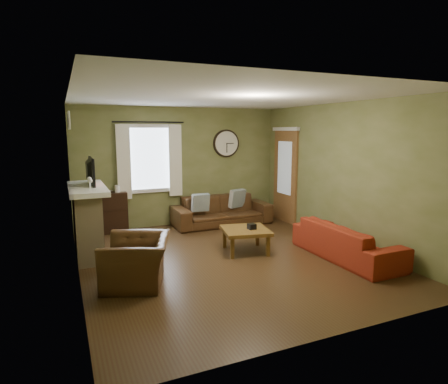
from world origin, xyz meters
name	(u,v)px	position (x,y,z in m)	size (l,w,h in m)	color
floor	(228,258)	(0.00, 0.00, 0.00)	(4.60, 5.20, 0.00)	#3D2915
ceiling	(228,97)	(0.00, 0.00, 2.60)	(4.60, 5.20, 0.00)	white
wall_left	(74,190)	(-2.30, 0.00, 1.30)	(0.00, 5.20, 2.60)	olive
wall_right	(342,174)	(2.30, 0.00, 1.30)	(0.00, 5.20, 2.60)	olive
wall_back	(180,167)	(0.00, 2.60, 1.30)	(4.60, 0.00, 2.60)	olive
wall_front	(338,213)	(0.00, -2.60, 1.30)	(4.60, 0.00, 2.60)	olive
fireplace	(87,223)	(-2.10, 1.15, 0.55)	(0.40, 1.40, 1.10)	#CEB38A
firebox	(100,236)	(-1.91, 1.15, 0.30)	(0.04, 0.60, 0.55)	black
mantel	(87,188)	(-2.07, 1.15, 1.14)	(0.58, 1.60, 0.08)	white
tv	(87,175)	(-2.05, 1.30, 1.35)	(0.60, 0.08, 0.35)	black
tv_screen	(92,171)	(-1.97, 1.30, 1.41)	(0.02, 0.62, 0.36)	#994C3F
medallion_left	(69,120)	(-2.28, 0.80, 2.25)	(0.28, 0.28, 0.03)	white
medallion_mid	(69,121)	(-2.28, 1.15, 2.25)	(0.28, 0.28, 0.03)	white
medallion_right	(68,121)	(-2.28, 1.50, 2.25)	(0.28, 0.28, 0.03)	white
window_pane	(149,159)	(-0.70, 2.58, 1.50)	(1.00, 0.02, 1.30)	silver
curtain_rod	(149,122)	(-0.70, 2.48, 2.27)	(0.03, 0.03, 1.50)	black
curtain_left	(124,162)	(-1.25, 2.48, 1.45)	(0.28, 0.04, 1.55)	white
curtain_right	(175,160)	(-0.15, 2.48, 1.45)	(0.28, 0.04, 1.55)	white
wall_clock	(226,143)	(1.10, 2.55, 1.80)	(0.64, 0.06, 0.64)	white
door	(285,177)	(2.27, 1.85, 1.05)	(0.05, 0.90, 2.10)	brown
bookshelf	(110,213)	(-1.59, 2.43, 0.42)	(0.71, 0.30, 0.84)	black
book	(102,186)	(-1.68, 2.62, 0.96)	(0.17, 0.23, 0.02)	brown
sofa_brown	(222,210)	(0.81, 2.15, 0.32)	(2.19, 0.86, 0.64)	#3F2714
pillow_left	(237,198)	(1.23, 2.24, 0.55)	(0.41, 0.12, 0.41)	gray
pillow_right	(201,203)	(0.28, 2.09, 0.55)	(0.38, 0.11, 0.38)	gray
sofa_red	(346,241)	(1.80, -0.75, 0.29)	(1.98, 0.77, 0.58)	maroon
armchair	(137,261)	(-1.56, -0.42, 0.32)	(0.99, 0.87, 0.65)	#3F2714
coffee_table	(245,240)	(0.42, 0.21, 0.21)	(0.77, 0.77, 0.41)	brown
tissue_box	(252,230)	(0.51, 0.14, 0.40)	(0.12, 0.12, 0.10)	black
wine_glass_a	(90,185)	(-2.05, 0.54, 1.27)	(0.07, 0.07, 0.19)	white
wine_glass_b	(90,183)	(-2.05, 0.72, 1.28)	(0.07, 0.07, 0.20)	white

